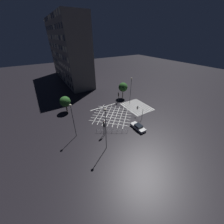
{
  "coord_description": "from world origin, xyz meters",
  "views": [
    {
      "loc": [
        -27.91,
        17.04,
        21.5
      ],
      "look_at": [
        0.0,
        0.0,
        1.08
      ],
      "focal_mm": 20.0,
      "sensor_mm": 36.0,
      "label": 1
    }
  ],
  "objects_px": {
    "traffic_light_se_main": "(119,96)",
    "street_lamp_west": "(131,85)",
    "traffic_light_sw_main": "(139,110)",
    "street_tree_near": "(123,87)",
    "traffic_light_nw_main": "(104,127)",
    "street_lamp_east": "(106,122)",
    "street_lamp_far": "(72,114)",
    "street_tree_far": "(65,102)",
    "waiting_car": "(138,127)",
    "traffic_light_nw_cross": "(103,125)",
    "traffic_light_se_cross": "(118,95)"
  },
  "relations": [
    {
      "from": "traffic_light_sw_main",
      "to": "street_tree_near",
      "type": "relative_size",
      "value": 0.55
    },
    {
      "from": "street_lamp_far",
      "to": "waiting_car",
      "type": "xyz_separation_m",
      "value": [
        -5.85,
        -14.96,
        -5.81
      ]
    },
    {
      "from": "traffic_light_nw_main",
      "to": "street_tree_near",
      "type": "distance_m",
      "value": 22.76
    },
    {
      "from": "street_tree_near",
      "to": "waiting_car",
      "type": "bearing_deg",
      "value": 156.64
    },
    {
      "from": "traffic_light_sw_main",
      "to": "waiting_car",
      "type": "bearing_deg",
      "value": 136.63
    },
    {
      "from": "traffic_light_nw_cross",
      "to": "traffic_light_se_cross",
      "type": "relative_size",
      "value": 1.11
    },
    {
      "from": "traffic_light_sw_main",
      "to": "street_lamp_far",
      "type": "bearing_deg",
      "value": 85.33
    },
    {
      "from": "traffic_light_nw_main",
      "to": "street_tree_near",
      "type": "xyz_separation_m",
      "value": [
        15.48,
        -16.58,
        1.82
      ]
    },
    {
      "from": "traffic_light_nw_main",
      "to": "traffic_light_se_main",
      "type": "bearing_deg",
      "value": -44.91
    },
    {
      "from": "traffic_light_nw_cross",
      "to": "street_tree_far",
      "type": "bearing_deg",
      "value": 106.88
    },
    {
      "from": "street_tree_far",
      "to": "street_lamp_west",
      "type": "bearing_deg",
      "value": -107.07
    },
    {
      "from": "street_lamp_west",
      "to": "waiting_car",
      "type": "relative_size",
      "value": 2.11
    },
    {
      "from": "street_tree_far",
      "to": "waiting_car",
      "type": "bearing_deg",
      "value": -143.84
    },
    {
      "from": "traffic_light_se_cross",
      "to": "street_lamp_far",
      "type": "distance_m",
      "value": 21.96
    },
    {
      "from": "traffic_light_se_main",
      "to": "street_lamp_east",
      "type": "bearing_deg",
      "value": -40.81
    },
    {
      "from": "traffic_light_nw_cross",
      "to": "street_tree_near",
      "type": "bearing_deg",
      "value": 42.5
    },
    {
      "from": "traffic_light_nw_main",
      "to": "street_lamp_west",
      "type": "distance_m",
      "value": 19.32
    },
    {
      "from": "street_lamp_east",
      "to": "waiting_car",
      "type": "xyz_separation_m",
      "value": [
        1.44,
        -10.49,
        -6.48
      ]
    },
    {
      "from": "traffic_light_nw_main",
      "to": "waiting_car",
      "type": "bearing_deg",
      "value": -105.63
    },
    {
      "from": "traffic_light_nw_cross",
      "to": "street_lamp_east",
      "type": "height_order",
      "value": "street_lamp_east"
    },
    {
      "from": "street_lamp_east",
      "to": "street_tree_near",
      "type": "xyz_separation_m",
      "value": [
        19.4,
        -18.25,
        -2.71
      ]
    },
    {
      "from": "traffic_light_nw_main",
      "to": "traffic_light_sw_main",
      "type": "bearing_deg",
      "value": -81.91
    },
    {
      "from": "traffic_light_se_cross",
      "to": "street_tree_far",
      "type": "height_order",
      "value": "street_tree_far"
    },
    {
      "from": "street_lamp_west",
      "to": "traffic_light_nw_cross",
      "type": "bearing_deg",
      "value": 121.71
    },
    {
      "from": "traffic_light_se_main",
      "to": "street_lamp_east",
      "type": "xyz_separation_m",
      "value": [
        -16.75,
        14.46,
        4.51
      ]
    },
    {
      "from": "street_lamp_west",
      "to": "street_tree_near",
      "type": "xyz_separation_m",
      "value": [
        5.42,
        -0.73,
        -2.74
      ]
    },
    {
      "from": "traffic_light_sw_main",
      "to": "street_tree_far",
      "type": "xyz_separation_m",
      "value": [
        14.64,
        17.91,
        1.11
      ]
    },
    {
      "from": "traffic_light_sw_main",
      "to": "street_tree_near",
      "type": "distance_m",
      "value": 14.27
    },
    {
      "from": "traffic_light_nw_main",
      "to": "traffic_light_se_cross",
      "type": "bearing_deg",
      "value": -44.36
    },
    {
      "from": "traffic_light_se_main",
      "to": "waiting_car",
      "type": "bearing_deg",
      "value": -14.54
    },
    {
      "from": "street_tree_near",
      "to": "street_tree_far",
      "type": "xyz_separation_m",
      "value": [
        0.99,
        21.6,
        -0.81
      ]
    },
    {
      "from": "street_tree_far",
      "to": "traffic_light_se_cross",
      "type": "bearing_deg",
      "value": -99.74
    },
    {
      "from": "traffic_light_nw_cross",
      "to": "waiting_car",
      "type": "distance_m",
      "value": 9.61
    },
    {
      "from": "street_lamp_east",
      "to": "street_tree_far",
      "type": "height_order",
      "value": "street_lamp_east"
    },
    {
      "from": "traffic_light_se_cross",
      "to": "waiting_car",
      "type": "relative_size",
      "value": 0.84
    },
    {
      "from": "street_lamp_east",
      "to": "street_lamp_far",
      "type": "bearing_deg",
      "value": 31.47
    },
    {
      "from": "traffic_light_sw_main",
      "to": "waiting_car",
      "type": "height_order",
      "value": "traffic_light_sw_main"
    },
    {
      "from": "street_lamp_west",
      "to": "street_tree_far",
      "type": "distance_m",
      "value": 22.12
    },
    {
      "from": "traffic_light_sw_main",
      "to": "street_lamp_far",
      "type": "relative_size",
      "value": 0.37
    },
    {
      "from": "traffic_light_se_main",
      "to": "street_lamp_west",
      "type": "distance_m",
      "value": 6.13
    },
    {
      "from": "traffic_light_sw_main",
      "to": "waiting_car",
      "type": "xyz_separation_m",
      "value": [
        -4.3,
        4.06,
        -1.85
      ]
    },
    {
      "from": "waiting_car",
      "to": "street_tree_near",
      "type": "bearing_deg",
      "value": -23.36
    },
    {
      "from": "traffic_light_sw_main",
      "to": "traffic_light_nw_main",
      "type": "bearing_deg",
      "value": 98.09
    },
    {
      "from": "street_tree_far",
      "to": "street_tree_near",
      "type": "bearing_deg",
      "value": -92.62
    },
    {
      "from": "traffic_light_sw_main",
      "to": "street_lamp_west",
      "type": "xyz_separation_m",
      "value": [
        8.23,
        -2.97,
        4.66
      ]
    },
    {
      "from": "street_lamp_west",
      "to": "street_tree_far",
      "type": "xyz_separation_m",
      "value": [
        6.41,
        20.87,
        -3.55
      ]
    },
    {
      "from": "street_lamp_far",
      "to": "waiting_car",
      "type": "relative_size",
      "value": 2.0
    },
    {
      "from": "traffic_light_nw_cross",
      "to": "street_lamp_west",
      "type": "height_order",
      "value": "street_lamp_west"
    },
    {
      "from": "street_lamp_east",
      "to": "street_lamp_far",
      "type": "relative_size",
      "value": 1.13
    },
    {
      "from": "traffic_light_nw_main",
      "to": "traffic_light_sw_main",
      "type": "distance_m",
      "value": 13.02
    }
  ]
}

